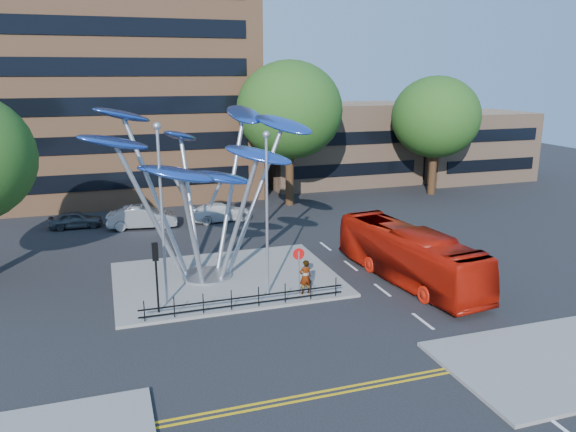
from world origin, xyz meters
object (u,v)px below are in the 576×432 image
object	(u,v)px
street_lamp_left	(161,200)
street_lamp_right	(267,200)
leaf_sculpture	(200,156)
red_bus	(409,255)
parked_car_left	(75,219)
parked_car_right	(221,212)
traffic_light_island	(156,263)
parked_car_mid	(142,217)
pedestrian	(305,277)
tree_right	(290,110)
tree_far	(436,117)
no_entry_sign_island	(299,263)

from	to	relation	value
street_lamp_left	street_lamp_right	size ratio (longest dim) A/B	1.06
leaf_sculpture	red_bus	size ratio (longest dim) A/B	1.18
street_lamp_right	red_bus	xyz separation A→B (m)	(7.93, -0.27, -3.60)
parked_car_left	parked_car_right	bearing A→B (deg)	-96.27
traffic_light_island	parked_car_mid	xyz separation A→B (m)	(0.43, 15.86, -1.79)
street_lamp_left	traffic_light_island	distance (m)	2.96
street_lamp_left	street_lamp_right	world-z (taller)	street_lamp_left
pedestrian	parked_car_left	xyz separation A→B (m)	(-11.59, 17.43, -0.41)
tree_right	street_lamp_left	distance (m)	22.49
red_bus	parked_car_left	bearing A→B (deg)	129.01
parked_car_left	parked_car_mid	world-z (taller)	parked_car_mid
leaf_sculpture	parked_car_right	world-z (taller)	leaf_sculpture
tree_far	tree_right	bearing A→B (deg)	-180.00
pedestrian	parked_car_left	size ratio (longest dim) A/B	0.48
no_entry_sign_island	parked_car_left	xyz separation A→B (m)	(-11.24, 17.41, -1.18)
pedestrian	tree_right	bearing A→B (deg)	-107.76
parked_car_right	street_lamp_left	bearing A→B (deg)	154.02
street_lamp_left	parked_car_left	distance (m)	17.74
traffic_light_island	pedestrian	size ratio (longest dim) A/B	1.90
tree_right	parked_car_right	world-z (taller)	tree_right
no_entry_sign_island	parked_car_right	distance (m)	16.14
parked_car_right	traffic_light_island	bearing A→B (deg)	153.66
tree_right	parked_car_left	size ratio (longest dim) A/B	3.23
traffic_light_island	pedestrian	bearing A→B (deg)	0.00
tree_right	tree_far	distance (m)	14.03
street_lamp_left	traffic_light_island	size ratio (longest dim) A/B	2.57
parked_car_left	parked_car_mid	size ratio (longest dim) A/B	0.75
street_lamp_right	traffic_light_island	world-z (taller)	street_lamp_right
red_bus	parked_car_left	xyz separation A→B (m)	(-17.67, 17.20, -0.86)
leaf_sculpture	pedestrian	size ratio (longest dim) A/B	7.07
tree_far	no_entry_sign_island	distance (m)	28.42
tree_far	street_lamp_right	bearing A→B (deg)	-138.53
no_entry_sign_island	pedestrian	size ratio (longest dim) A/B	1.36
tree_right	pedestrian	size ratio (longest dim) A/B	6.73
parked_car_left	parked_car_right	size ratio (longest dim) A/B	0.79
parked_car_left	parked_car_mid	xyz separation A→B (m)	(4.67, -1.56, 0.18)
parked_car_right	leaf_sculpture	bearing A→B (deg)	159.26
parked_car_left	street_lamp_left	bearing A→B (deg)	-163.02
street_lamp_left	street_lamp_right	xyz separation A→B (m)	(5.00, -0.50, -0.26)
traffic_light_island	parked_car_mid	size ratio (longest dim) A/B	0.69
leaf_sculpture	parked_car_mid	bearing A→B (deg)	102.08
leaf_sculpture	parked_car_right	bearing A→B (deg)	74.28
tree_right	traffic_light_island	xyz separation A→B (m)	(-13.00, -19.50, -5.42)
tree_far	red_bus	world-z (taller)	tree_far
parked_car_mid	tree_far	bearing A→B (deg)	-74.98
tree_right	parked_car_right	xyz separation A→B (m)	(-6.71, -3.39, -7.35)
leaf_sculpture	traffic_light_island	size ratio (longest dim) A/B	3.71
leaf_sculpture	no_entry_sign_island	size ratio (longest dim) A/B	5.19
street_lamp_right	tree_far	bearing A→B (deg)	41.47
traffic_light_island	red_bus	size ratio (longest dim) A/B	0.32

